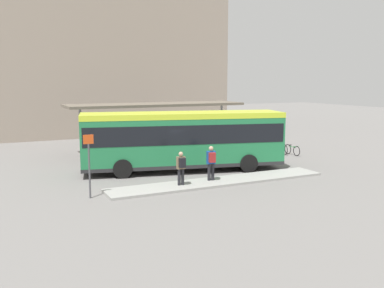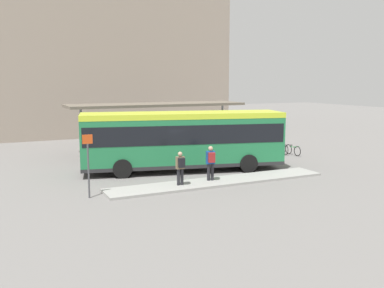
# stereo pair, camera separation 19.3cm
# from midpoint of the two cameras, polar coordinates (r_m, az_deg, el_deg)

# --- Properties ---
(ground_plane) EXTENTS (120.00, 120.00, 0.00)m
(ground_plane) POSITION_cam_midpoint_polar(r_m,az_deg,el_deg) (24.54, -0.96, -3.55)
(ground_plane) COLOR slate
(curb_island) EXTENTS (11.63, 1.80, 0.12)m
(curb_island) POSITION_cam_midpoint_polar(r_m,az_deg,el_deg) (21.64, 3.90, -5.03)
(curb_island) COLOR #9E9E99
(curb_island) RESTS_ON ground_plane
(city_bus) EXTENTS (11.59, 5.13, 3.33)m
(city_bus) POSITION_cam_midpoint_polar(r_m,az_deg,el_deg) (24.22, -0.95, 0.95)
(city_bus) COLOR #237A47
(city_bus) RESTS_ON ground_plane
(pedestrian_waiting) EXTENTS (0.41, 0.43, 1.62)m
(pedestrian_waiting) POSITION_cam_midpoint_polar(r_m,az_deg,el_deg) (20.42, -1.27, -2.97)
(pedestrian_waiting) COLOR #232328
(pedestrian_waiting) RESTS_ON curb_island
(pedestrian_companion) EXTENTS (0.46, 0.51, 1.74)m
(pedestrian_companion) POSITION_cam_midpoint_polar(r_m,az_deg,el_deg) (21.39, 2.77, -2.28)
(pedestrian_companion) COLOR #232328
(pedestrian_companion) RESTS_ON curb_island
(bicycle_green) EXTENTS (0.48, 1.63, 0.70)m
(bicycle_green) POSITION_cam_midpoint_polar(r_m,az_deg,el_deg) (30.40, 13.48, -0.78)
(bicycle_green) COLOR black
(bicycle_green) RESTS_ON ground_plane
(bicycle_blue) EXTENTS (0.48, 1.74, 0.76)m
(bicycle_blue) POSITION_cam_midpoint_polar(r_m,az_deg,el_deg) (30.71, 12.09, -0.60)
(bicycle_blue) COLOR black
(bicycle_blue) RESTS_ON ground_plane
(bicycle_white) EXTENTS (0.48, 1.63, 0.70)m
(bicycle_white) POSITION_cam_midpoint_polar(r_m,az_deg,el_deg) (31.44, 11.68, -0.43)
(bicycle_white) COLOR black
(bicycle_white) RESTS_ON ground_plane
(bicycle_orange) EXTENTS (0.48, 1.80, 0.78)m
(bicycle_orange) POSITION_cam_midpoint_polar(r_m,az_deg,el_deg) (32.00, 10.93, -0.19)
(bicycle_orange) COLOR black
(bicycle_orange) RESTS_ON ground_plane
(station_shelter) EXTENTS (12.74, 3.39, 3.50)m
(station_shelter) POSITION_cam_midpoint_polar(r_m,az_deg,el_deg) (30.89, -4.54, 5.19)
(station_shelter) COLOR #706656
(station_shelter) RESTS_ON ground_plane
(potted_planter_near_shelter) EXTENTS (0.70, 0.70, 1.08)m
(potted_planter_near_shelter) POSITION_cam_midpoint_polar(r_m,az_deg,el_deg) (30.42, 4.81, -0.18)
(potted_planter_near_shelter) COLOR slate
(potted_planter_near_shelter) RESTS_ON ground_plane
(potted_planter_far_side) EXTENTS (0.78, 0.78, 1.28)m
(potted_planter_far_side) POSITION_cam_midpoint_polar(r_m,az_deg,el_deg) (27.97, -7.09, -0.73)
(potted_planter_far_side) COLOR slate
(potted_planter_far_side) RESTS_ON ground_plane
(platform_sign) EXTENTS (0.44, 0.08, 2.80)m
(platform_sign) POSITION_cam_midpoint_polar(r_m,az_deg,el_deg) (19.04, -13.39, -2.48)
(platform_sign) COLOR #4C4C51
(platform_sign) RESTS_ON ground_plane
(station_building) EXTENTS (27.39, 12.51, 17.46)m
(station_building) POSITION_cam_midpoint_polar(r_m,az_deg,el_deg) (45.48, -14.59, 12.72)
(station_building) COLOR gray
(station_building) RESTS_ON ground_plane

